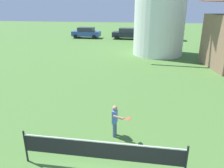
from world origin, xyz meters
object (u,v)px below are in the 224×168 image
parked_car_blue (86,33)px  parked_car_cream (168,34)px  tennis_net (101,150)px  parked_car_black (128,33)px  player_far (115,119)px

parked_car_blue → parked_car_cream: 11.79m
tennis_net → parked_car_black: (-1.50, 26.52, 0.13)m
tennis_net → parked_car_blue: 27.71m
parked_car_blue → tennis_net: bearing=-73.8°
tennis_net → player_far: (0.15, 1.82, 0.03)m
player_far → parked_car_cream: 24.96m
parked_car_blue → parked_car_black: 6.25m
parked_car_blue → parked_car_black: bearing=-0.8°
parked_car_blue → parked_car_cream: (11.79, -0.14, 0.00)m
player_far → parked_car_cream: parked_car_cream is taller
parked_car_blue → parked_car_black: size_ratio=0.91×
parked_car_cream → parked_car_black: bearing=179.5°
tennis_net → parked_car_cream: bearing=81.3°
tennis_net → parked_car_black: 26.56m
player_far → parked_car_black: parked_car_black is taller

